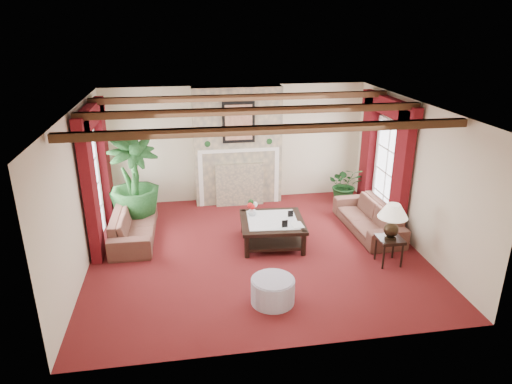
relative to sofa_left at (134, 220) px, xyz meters
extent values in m
plane|color=#49110D|center=(2.28, -0.91, -0.39)|extent=(6.00, 6.00, 0.00)
plane|color=white|center=(2.28, -0.91, 2.31)|extent=(6.00, 6.00, 0.00)
cube|color=beige|center=(2.28, 1.84, 0.96)|extent=(6.00, 0.02, 2.70)
cube|color=beige|center=(-0.72, -0.91, 0.96)|extent=(0.02, 5.50, 2.70)
cube|color=beige|center=(5.28, -0.91, 0.96)|extent=(0.02, 5.50, 2.70)
imported|color=#370F1D|center=(0.00, 0.00, 0.00)|extent=(2.01, 0.64, 0.78)
imported|color=#370F1D|center=(4.69, -0.41, 0.00)|extent=(2.03, 0.73, 0.78)
imported|color=black|center=(-0.01, 0.77, 0.13)|extent=(2.51, 2.69, 1.05)
imported|color=black|center=(4.74, 1.13, -0.04)|extent=(1.10, 1.16, 0.70)
cylinder|color=#A8A4B9|center=(2.27, -2.59, -0.19)|extent=(0.67, 0.67, 0.39)
imported|color=silver|center=(2.30, -0.38, 0.19)|extent=(0.24, 0.25, 0.18)
imported|color=black|center=(2.95, -0.98, 0.24)|extent=(0.21, 0.04, 0.29)
camera|label=1|loc=(1.06, -8.44, 3.70)|focal=32.00mm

